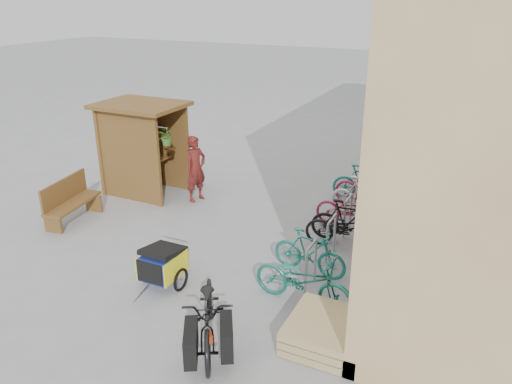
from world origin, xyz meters
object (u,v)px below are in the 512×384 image
at_px(bike_2, 347,228).
at_px(bike_5, 364,200).
at_px(bike_3, 348,221).
at_px(bike_6, 371,190).
at_px(pallet_stack, 322,331).
at_px(shopping_carts, 412,162).
at_px(bike_0, 303,280).
at_px(kiosk, 140,136).
at_px(bike_4, 352,210).
at_px(bench, 70,200).
at_px(bike_1, 310,252).
at_px(cargo_bike, 209,315).
at_px(person_kiosk, 196,169).
at_px(child_trailer, 162,263).
at_px(bike_7, 363,183).

height_order(bike_2, bike_5, bike_5).
bearing_deg(bike_3, bike_6, -8.72).
relative_size(pallet_stack, shopping_carts, 0.82).
xyz_separation_m(bike_0, bike_2, (0.10, 2.30, -0.02)).
distance_m(kiosk, bike_4, 5.71).
bearing_deg(bike_2, kiosk, 74.56).
relative_size(shopping_carts, bike_6, 0.80).
bearing_deg(bike_3, pallet_stack, -178.25).
height_order(kiosk, bike_3, kiosk).
height_order(bike_2, bike_3, bike_3).
height_order(bench, bike_4, bench).
relative_size(bike_1, bike_5, 0.84).
xyz_separation_m(kiosk, bike_2, (5.75, -0.75, -1.10)).
bearing_deg(bike_5, pallet_stack, -159.84).
distance_m(pallet_stack, cargo_bike, 1.73).
distance_m(person_kiosk, bike_0, 5.19).
height_order(pallet_stack, bike_1, bike_1).
height_order(cargo_bike, bike_5, bike_5).
relative_size(kiosk, bike_6, 1.35).
relative_size(bench, bike_4, 0.99).
bearing_deg(pallet_stack, child_trailer, 174.36).
bearing_deg(bike_5, bike_1, -173.68).
bearing_deg(bike_6, bike_5, -174.80).
xyz_separation_m(cargo_bike, bike_5, (1.00, 5.34, 0.01)).
xyz_separation_m(kiosk, bench, (-0.41, -2.21, -1.03)).
distance_m(bike_5, bike_6, 0.81).
xyz_separation_m(person_kiosk, bike_7, (3.85, 1.82, -0.38)).
bearing_deg(bike_2, bike_4, 0.74).
bearing_deg(bike_2, bike_1, 156.79).
distance_m(cargo_bike, bike_2, 4.01).
bearing_deg(bike_7, bike_6, -152.99).
relative_size(bike_3, bike_4, 0.95).
height_order(cargo_bike, bike_6, cargo_bike).
xyz_separation_m(bench, bike_0, (6.05, -0.84, -0.04)).
bearing_deg(cargo_bike, bench, 125.11).
xyz_separation_m(shopping_carts, bike_3, (-0.58, -4.40, -0.08)).
distance_m(kiosk, bike_7, 5.86).
bearing_deg(bike_7, child_trailer, 149.63).
height_order(person_kiosk, bike_0, person_kiosk).
distance_m(shopping_carts, bike_1, 6.04).
bearing_deg(bike_5, kiosk, 110.57).
xyz_separation_m(cargo_bike, bike_7, (0.67, 6.59, -0.05)).
bearing_deg(person_kiosk, cargo_bike, -129.71).
bearing_deg(shopping_carts, bench, -137.37).
bearing_deg(bike_1, bike_3, -5.14).
xyz_separation_m(bike_5, bike_7, (-0.33, 1.24, -0.06)).
xyz_separation_m(bench, bike_3, (6.10, 1.75, -0.04)).
height_order(kiosk, bike_6, kiosk).
relative_size(bike_3, bike_6, 0.85).
bearing_deg(shopping_carts, bike_5, -99.30).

